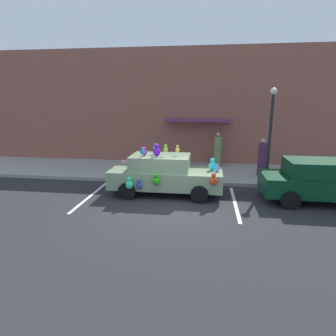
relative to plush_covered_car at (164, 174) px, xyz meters
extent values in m
plane|color=#262628|center=(0.43, -1.68, -0.80)|extent=(60.00, 60.00, 0.00)
cube|color=gray|center=(0.43, 3.32, -0.72)|extent=(24.00, 4.00, 0.15)
cube|color=brown|center=(0.43, 5.47, 2.40)|extent=(24.00, 0.30, 6.40)
cube|color=#722D5C|center=(1.11, 4.92, 1.75)|extent=(3.60, 1.10, 0.12)
cube|color=silver|center=(2.67, -0.68, -0.80)|extent=(0.12, 3.60, 0.01)
cube|color=silver|center=(-2.80, -0.68, -0.80)|extent=(0.12, 3.60, 0.01)
cube|color=gray|center=(0.05, 0.01, -0.16)|extent=(4.32, 1.67, 0.68)
cube|color=gray|center=(-0.16, 0.01, 0.46)|extent=(2.25, 1.47, 0.56)
cylinder|color=black|center=(1.39, 0.85, -0.48)|extent=(0.64, 0.22, 0.64)
cylinder|color=black|center=(1.39, -0.82, -0.48)|extent=(0.64, 0.22, 0.64)
cylinder|color=black|center=(-1.29, 0.85, -0.48)|extent=(0.64, 0.22, 0.64)
cylinder|color=black|center=(-1.29, -0.82, -0.48)|extent=(0.64, 0.22, 0.64)
ellipsoid|color=#54DAB3|center=(-0.73, 0.23, 0.30)|extent=(0.19, 0.15, 0.22)
sphere|color=#54DAB3|center=(-0.73, 0.23, 0.45)|extent=(0.12, 0.12, 0.12)
ellipsoid|color=#87358E|center=(-0.75, -0.15, 0.86)|extent=(0.19, 0.16, 0.23)
sphere|color=#87358E|center=(-0.75, -0.15, 1.02)|extent=(0.12, 0.12, 0.12)
ellipsoid|color=#439225|center=(-1.05, -0.27, 0.30)|extent=(0.20, 0.16, 0.23)
sphere|color=#439225|center=(-1.05, -0.27, 0.46)|extent=(0.13, 0.13, 0.13)
ellipsoid|color=#5012B3|center=(-0.25, -0.28, 0.92)|extent=(0.27, 0.22, 0.32)
sphere|color=#5012B3|center=(-0.25, -0.28, 1.15)|extent=(0.17, 0.17, 0.17)
ellipsoid|color=red|center=(1.87, -0.93, 0.06)|extent=(0.26, 0.21, 0.31)
sphere|color=red|center=(1.87, -0.93, 0.27)|extent=(0.17, 0.17, 0.17)
ellipsoid|color=#2EC299|center=(-0.38, 0.19, 0.98)|extent=(0.17, 0.14, 0.20)
sphere|color=#2EC299|center=(-0.38, 0.19, 1.12)|extent=(0.11, 0.11, 0.11)
ellipsoid|color=#3336A2|center=(-0.80, -0.91, -0.23)|extent=(0.21, 0.17, 0.25)
sphere|color=#3336A2|center=(-0.80, -0.91, -0.06)|extent=(0.13, 0.13, 0.13)
ellipsoid|color=#20A611|center=(-0.16, -0.93, -0.03)|extent=(0.26, 0.21, 0.30)
sphere|color=#20A611|center=(-0.16, -0.93, 0.18)|extent=(0.16, 0.16, 0.16)
ellipsoid|color=#D94FD3|center=(-1.19, 0.09, 0.31)|extent=(0.21, 0.17, 0.24)
sphere|color=#D94FD3|center=(-1.19, 0.09, 0.47)|extent=(0.13, 0.13, 0.13)
ellipsoid|color=#1978B2|center=(-0.74, -0.54, 0.95)|extent=(0.16, 0.13, 0.18)
sphere|color=#1978B2|center=(-0.74, -0.54, 1.08)|extent=(0.10, 0.10, 0.10)
ellipsoid|color=#6692E7|center=(2.01, -0.12, 0.29)|extent=(0.18, 0.15, 0.22)
sphere|color=#6692E7|center=(2.01, -0.12, 0.44)|extent=(0.12, 0.12, 0.12)
ellipsoid|color=#26D9E2|center=(1.83, 0.13, 0.35)|extent=(0.28, 0.23, 0.33)
sphere|color=#26D9E2|center=(1.83, 0.13, 0.57)|extent=(0.18, 0.18, 0.18)
ellipsoid|color=#83A835|center=(0.08, -0.21, 1.01)|extent=(0.17, 0.14, 0.20)
sphere|color=#83A835|center=(0.08, -0.21, 1.15)|extent=(0.11, 0.11, 0.11)
ellipsoid|color=#2EEB98|center=(-1.16, -0.93, -0.20)|extent=(0.27, 0.22, 0.32)
sphere|color=#2EEB98|center=(-1.16, -0.93, 0.02)|extent=(0.17, 0.17, 0.17)
ellipsoid|color=gold|center=(0.50, 0.02, 0.97)|extent=(0.16, 0.13, 0.19)
sphere|color=gold|center=(0.50, 0.02, 1.10)|extent=(0.10, 0.10, 0.10)
cube|color=#0A381E|center=(5.80, -0.14, -0.16)|extent=(4.29, 1.74, 0.68)
cube|color=#0A381E|center=(5.58, -0.14, 0.46)|extent=(2.23, 1.54, 0.56)
cylinder|color=black|center=(4.47, 0.73, -0.48)|extent=(0.64, 0.22, 0.64)
cylinder|color=black|center=(4.47, -1.01, -0.48)|extent=(0.64, 0.22, 0.64)
ellipsoid|color=pink|center=(-2.14, 1.82, -0.39)|extent=(0.41, 0.34, 0.51)
sphere|color=pink|center=(-2.14, 1.82, -0.03)|extent=(0.29, 0.29, 0.29)
sphere|color=pink|center=(-2.24, 1.82, 0.07)|extent=(0.12, 0.12, 0.12)
sphere|color=pink|center=(-2.04, 1.82, 0.07)|extent=(0.12, 0.12, 0.12)
cylinder|color=black|center=(4.22, 1.82, 1.19)|extent=(0.12, 0.12, 3.67)
sphere|color=#EAEACC|center=(4.22, 1.82, 3.16)|extent=(0.28, 0.28, 0.28)
cylinder|color=#4A2749|center=(4.17, 2.80, 0.12)|extent=(0.39, 0.39, 1.54)
sphere|color=tan|center=(4.17, 2.80, 0.99)|extent=(0.21, 0.21, 0.21)
cylinder|color=#6B854D|center=(2.18, 4.51, 0.15)|extent=(0.39, 0.39, 1.59)
sphere|color=tan|center=(2.18, 4.51, 1.05)|extent=(0.21, 0.21, 0.21)
camera|label=1|loc=(1.60, -10.48, 2.81)|focal=30.07mm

